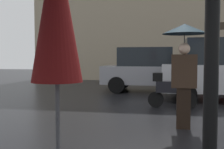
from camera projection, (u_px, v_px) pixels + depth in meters
name	position (u px, v px, depth m)	size (l,w,h in m)	color
folded_patio_umbrella_far	(56.00, 18.00, 2.26)	(0.49, 0.49, 2.49)	black
pedestrian_with_umbrella	(184.00, 52.00, 5.59)	(0.90, 0.90, 2.13)	black
parked_scooter	(171.00, 89.00, 8.01)	(1.39, 0.32, 1.23)	black
parked_car_left	(149.00, 69.00, 11.91)	(4.07, 1.90, 1.88)	gray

